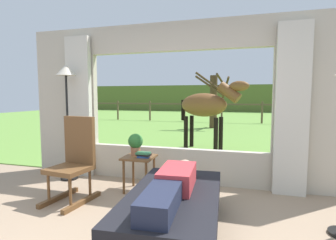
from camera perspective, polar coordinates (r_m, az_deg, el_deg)
back_wall_with_window at (r=4.22m, az=1.71°, el=3.25°), size 5.20×0.12×2.55m
curtain_panel_left at (r=4.79m, az=-18.74°, el=2.62°), size 0.44×0.10×2.40m
curtain_panel_right at (r=4.01m, az=25.34°, el=1.94°), size 0.44×0.10×2.40m
outdoor_pasture_lawn at (r=15.08m, az=11.85°, el=-0.16°), size 36.00×21.68×0.02m
distant_hill_ridge at (r=24.85m, az=13.50°, el=4.62°), size 36.00×2.00×2.40m
recliner_sofa at (r=2.83m, az=1.23°, el=-19.32°), size 1.00×1.75×0.42m
reclining_person at (r=2.67m, az=0.97°, el=-13.82°), size 0.38×1.44×0.22m
rocking_chair at (r=3.76m, az=-19.66°, el=-8.13°), size 0.54×0.73×1.12m
side_table at (r=3.90m, az=-6.28°, el=-9.18°), size 0.44×0.44×0.52m
potted_plant at (r=3.93m, az=-7.08°, el=-4.96°), size 0.22×0.22×0.32m
book_stack at (r=3.79m, az=-5.36°, el=-7.52°), size 0.21×0.15×0.08m
floor_lamp_left at (r=4.64m, az=-21.25°, el=6.69°), size 0.32×0.32×1.91m
horse at (r=6.75m, az=8.36°, el=3.13°), size 1.81×0.90×1.73m
pasture_tree at (r=11.45m, az=9.96°, el=4.48°), size 1.45×1.38×2.39m
pasture_fence_line at (r=14.03m, az=11.62°, el=2.45°), size 16.10×0.10×1.10m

